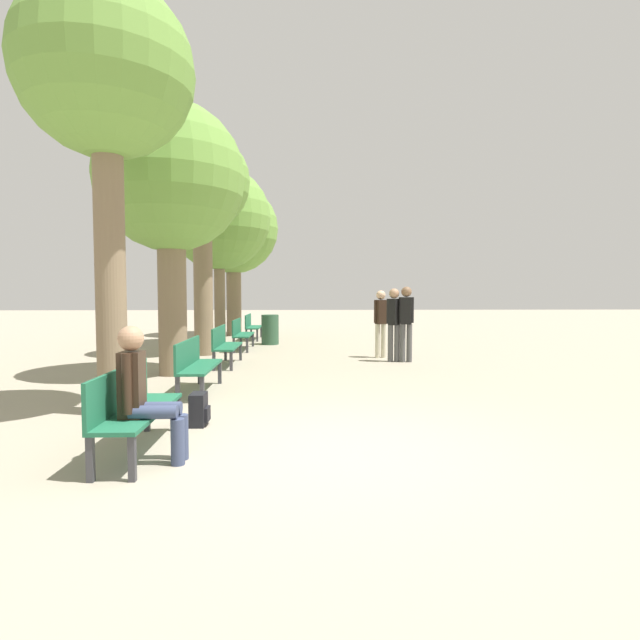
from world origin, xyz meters
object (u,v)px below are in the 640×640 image
Objects in this scene: pedestrian_near at (406,319)px; pedestrian_mid at (381,319)px; bench_row_2 at (224,343)px; bench_row_0 at (131,404)px; backpack at (199,410)px; bench_row_4 at (251,325)px; trash_bin at (270,330)px; tree_row_0 at (106,79)px; person_seated at (144,391)px; tree_row_2 at (202,187)px; tree_row_4 at (233,230)px; bench_row_3 at (241,332)px; pedestrian_far at (394,320)px; bench_row_1 at (195,362)px; tree_row_1 at (170,181)px; tree_row_3 at (219,219)px.

pedestrian_near is 0.92m from pedestrian_mid.
pedestrian_mid is (3.70, 1.16, 0.46)m from bench_row_2.
backpack is at bearing 65.07° from bench_row_0.
bench_row_4 is 1.80× the size of trash_bin.
person_seated is at bearing -62.28° from tree_row_0.
tree_row_2 reaches higher than tree_row_4.
bench_row_4 is at bearing 90.00° from bench_row_2.
tree_row_2 is 14.23× the size of backpack.
bench_row_3 is 4.98m from pedestrian_near.
bench_row_0 is 7.60m from pedestrian_far.
tree_row_2 reaches higher than bench_row_1.
tree_row_0 is at bearing -94.43° from bench_row_4.
tree_row_2 reaches higher than tree_row_1.
tree_row_2 is 5.95m from pedestrian_far.
pedestrian_far is at bearing 41.65° from bench_row_1.
bench_row_2 is 0.29× the size of tree_row_0.
tree_row_1 is 6.73m from trash_bin.
tree_row_2 reaches higher than tree_row_3.
pedestrian_mid is at bearing -55.37° from tree_row_4.
trash_bin is at bearing 85.92° from bench_row_0.
tree_row_0 is 8.86m from tree_row_3.
tree_row_4 is 3.29× the size of pedestrian_far.
tree_row_0 is at bearing -100.04° from trash_bin.
bench_row_0 is at bearing -86.63° from tree_row_4.
tree_row_0 is 4.35m from person_seated.
bench_row_0 is at bearing 127.41° from person_seated.
pedestrian_mid is (4.51, 5.54, -3.46)m from tree_row_0.
bench_row_3 is 4.08m from tree_row_2.
tree_row_2 is (0.00, 3.11, 0.54)m from tree_row_1.
pedestrian_mid is at bearing -9.04° from tree_row_2.
bench_row_0 is 12.14m from bench_row_4.
tree_row_0 is 1.03× the size of tree_row_3.
bench_row_1 and bench_row_2 have the same top height.
bench_row_1 is 0.30× the size of tree_row_3.
pedestrian_far is (3.90, -2.60, 0.48)m from bench_row_3.
tree_row_0 is 4.47m from backpack.
bench_row_4 is 3.84m from tree_row_3.
pedestrian_mid is (4.51, -3.30, -2.93)m from tree_row_3.
bench_row_4 is at bearing 90.00° from bench_row_0.
pedestrian_far reaches higher than bench_row_3.
pedestrian_far reaches higher than trash_bin.
bench_row_1 is 1.00× the size of bench_row_4.
tree_row_0 is (-0.81, 1.68, 3.92)m from bench_row_0.
pedestrian_mid reaches higher than person_seated.
pedestrian_far is at bearing -57.02° from tree_row_4.
bench_row_0 is 4.16× the size of backpack.
bench_row_0 and bench_row_3 have the same top height.
person_seated is 7.82m from pedestrian_near.
pedestrian_far is (4.71, 4.82, -3.44)m from tree_row_0.
tree_row_4 is 13.34m from backpack.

